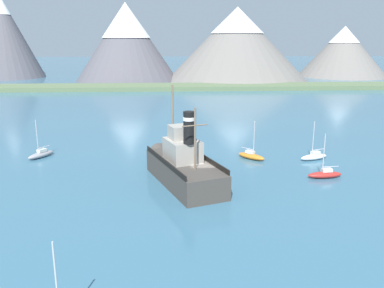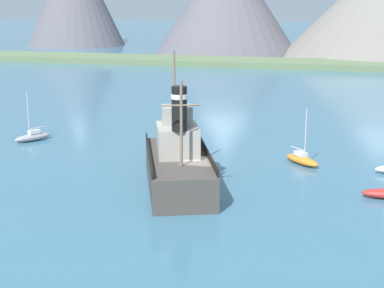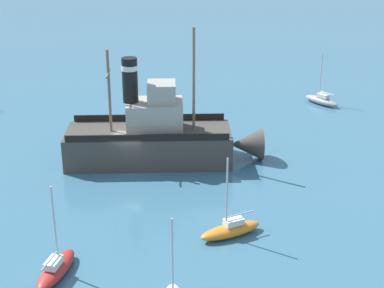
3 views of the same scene
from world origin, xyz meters
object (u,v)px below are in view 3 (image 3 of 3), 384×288
(sailboat_grey, at_px, (321,100))
(sailboat_red, at_px, (56,268))
(old_tugboat, at_px, (157,138))
(sailboat_orange, at_px, (231,229))

(sailboat_grey, xyz_separation_m, sailboat_red, (33.06, -9.54, 0.00))
(old_tugboat, distance_m, sailboat_grey, 20.31)
(old_tugboat, height_order, sailboat_orange, old_tugboat)
(old_tugboat, distance_m, sailboat_red, 15.50)
(sailboat_orange, distance_m, sailboat_red, 9.94)
(sailboat_grey, xyz_separation_m, sailboat_orange, (26.48, -2.09, 0.00))
(sailboat_orange, xyz_separation_m, sailboat_red, (6.58, -7.45, 0.00))
(old_tugboat, bearing_deg, sailboat_red, 1.66)
(old_tugboat, bearing_deg, sailboat_grey, 150.47)
(sailboat_red, bearing_deg, old_tugboat, -178.34)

